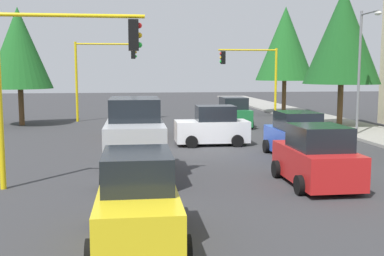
{
  "coord_description": "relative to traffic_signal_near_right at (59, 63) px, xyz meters",
  "views": [
    {
      "loc": [
        21.03,
        -3.39,
        3.69
      ],
      "look_at": [
        0.75,
        -0.85,
        1.2
      ],
      "focal_mm": 43.76,
      "sensor_mm": 36.0,
      "label": 1
    }
  ],
  "objects": [
    {
      "name": "street_lamp_curbside",
      "position": [
        -9.61,
        14.88,
        0.42
      ],
      "size": [
        2.15,
        0.28,
        7.0
      ],
      "color": "slate",
      "rests_on": "ground"
    },
    {
      "name": "car_blue",
      "position": [
        -4.17,
        9.19,
        -3.03
      ],
      "size": [
        3.66,
        2.11,
        1.98
      ],
      "color": "blue",
      "rests_on": "ground"
    },
    {
      "name": "car_yellow",
      "position": [
        5.25,
        2.34,
        -3.03
      ],
      "size": [
        3.94,
        1.97,
        1.98
      ],
      "color": "yellow",
      "rests_on": "ground"
    },
    {
      "name": "car_white",
      "position": [
        -8.0,
        6.21,
        -3.03
      ],
      "size": [
        2.02,
        3.64,
        1.98
      ],
      "color": "white",
      "rests_on": "ground"
    },
    {
      "name": "car_orange",
      "position": [
        -11.53,
        2.64,
        -3.03
      ],
      "size": [
        4.16,
        1.97,
        1.98
      ],
      "color": "orange",
      "rests_on": "ground"
    },
    {
      "name": "sidewalk_kerb",
      "position": [
        -11.0,
        16.18,
        -3.85
      ],
      "size": [
        80.0,
        4.0,
        0.15
      ],
      "primitive_type": "cube",
      "color": "gray",
      "rests_on": "ground"
    },
    {
      "name": "delivery_van_silver",
      "position": [
        -1.01,
        2.31,
        -2.65
      ],
      "size": [
        4.8,
        2.22,
        2.77
      ],
      "color": "#B2B5BA",
      "rests_on": "ground"
    },
    {
      "name": "tree_roadside_mid",
      "position": [
        -14.0,
        15.68,
        2.0
      ],
      "size": [
        4.91,
        4.91,
        9.0
      ],
      "color": "brown",
      "rests_on": "ground"
    },
    {
      "name": "traffic_signal_far_right",
      "position": [
        -20.0,
        -0.04,
        0.17
      ],
      "size": [
        0.36,
        4.59,
        5.8
      ],
      "color": "yellow",
      "rests_on": "ground"
    },
    {
      "name": "lane_arrow_near",
      "position": [
        5.51,
        2.68,
        -3.92
      ],
      "size": [
        2.4,
        1.1,
        1.1
      ],
      "color": "silver",
      "rests_on": "ground"
    },
    {
      "name": "car_red",
      "position": [
        0.73,
        8.15,
        -3.03
      ],
      "size": [
        3.74,
        2.12,
        1.98
      ],
      "color": "red",
      "rests_on": "ground"
    },
    {
      "name": "traffic_signal_near_right",
      "position": [
        0.0,
        0.0,
        0.0
      ],
      "size": [
        0.36,
        4.59,
        5.54
      ],
      "color": "yellow",
      "rests_on": "ground"
    },
    {
      "name": "traffic_signal_far_left",
      "position": [
        -20.0,
        11.33,
        -0.08
      ],
      "size": [
        0.36,
        4.59,
        5.42
      ],
      "color": "yellow",
      "rests_on": "ground"
    },
    {
      "name": "tree_roadside_far",
      "position": [
        -24.0,
        15.18,
        2.07
      ],
      "size": [
        4.97,
        4.97,
        9.11
      ],
      "color": "brown",
      "rests_on": "ground"
    },
    {
      "name": "car_green",
      "position": [
        -15.41,
        8.85,
        -3.03
      ],
      "size": [
        4.08,
        2.1,
        1.98
      ],
      "color": "#1E7238",
      "rests_on": "ground"
    },
    {
      "name": "tree_opposite_side",
      "position": [
        -18.0,
        -5.32,
        1.3
      ],
      "size": [
        4.35,
        4.35,
        7.96
      ],
      "color": "brown",
      "rests_on": "ground"
    },
    {
      "name": "ground_plane",
      "position": [
        -6.0,
        5.68,
        -3.93
      ],
      "size": [
        120.0,
        120.0,
        0.0
      ],
      "primitive_type": "plane",
      "color": "#353538"
    }
  ]
}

